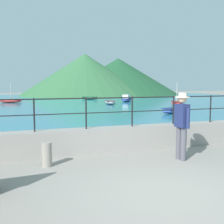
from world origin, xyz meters
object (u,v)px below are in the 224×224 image
person_walking (182,123)px  boat_2 (10,101)px  boat_5 (175,110)px  boat_6 (89,98)px  boat_1 (177,103)px  boat_4 (127,99)px  bollard (47,154)px  boat_0 (110,102)px

person_walking → boat_2: 23.95m
boat_5 → boat_6: bearing=95.7°
boat_5 → boat_2: bearing=127.3°
boat_5 → boat_6: same height
boat_1 → boat_6: 12.50m
person_walking → boat_4: 22.26m
bollard → boat_0: 19.14m
person_walking → boat_5: bearing=59.2°
person_walking → boat_6: size_ratio=0.71×
boat_1 → boat_2: bearing=149.5°
bollard → boat_0: size_ratio=0.24×
person_walking → bollard: bearing=171.3°
boat_1 → person_walking: bearing=-121.8°
boat_2 → boat_6: bearing=17.2°
bollard → boat_5: bollard is taller
boat_4 → boat_6: bearing=121.0°
boat_0 → boat_4: size_ratio=1.02×
boat_1 → boat_0: bearing=147.8°
person_walking → boat_0: bearing=77.7°
person_walking → boat_2: size_ratio=0.73×
boat_4 → boat_6: 5.83m
bollard → boat_1: boat_1 is taller
boat_1 → boat_4: bearing=110.6°
bollard → boat_2: (-1.82, 22.85, -0.03)m
person_walking → boat_6: (3.85, 26.17, -0.72)m
person_walking → boat_4: person_walking is taller
bollard → boat_5: 12.51m
boat_0 → boat_2: 10.51m
boat_1 → boat_2: size_ratio=1.02×
boat_2 → boat_5: size_ratio=0.98×
bollard → boat_1: (12.59, 14.36, -0.03)m
bollard → boat_6: 26.65m
person_walking → boat_6: person_walking is taller
boat_0 → boat_4: (2.89, 2.98, 0.07)m
boat_2 → boat_4: (12.04, -2.20, 0.06)m
boat_0 → boat_2: boat_2 is taller
boat_1 → boat_6: size_ratio=1.00×
bollard → boat_6: size_ratio=0.24×
boat_4 → boat_6: size_ratio=0.97×
boat_6 → boat_5: bearing=-84.3°
person_walking → boat_4: (6.85, 21.17, -0.65)m
boat_2 → boat_5: bearing=-52.7°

